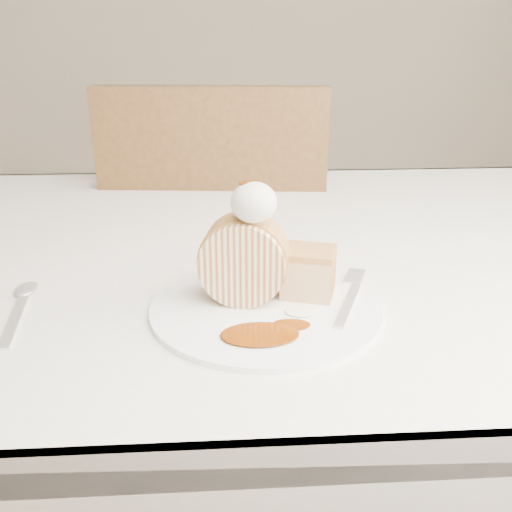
{
  "coord_description": "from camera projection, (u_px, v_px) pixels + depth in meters",
  "views": [
    {
      "loc": [
        -0.04,
        -0.59,
        1.04
      ],
      "look_at": [
        -0.0,
        -0.02,
        0.81
      ],
      "focal_mm": 40.0,
      "sensor_mm": 36.0,
      "label": 1
    }
  ],
  "objects": [
    {
      "name": "chair_far",
      "position": [
        220.0,
        265.0,
        1.31
      ],
      "size": [
        0.49,
        0.49,
        0.94
      ],
      "rotation": [
        0.0,
        0.0,
        3.05
      ],
      "color": "brown",
      "rests_on": "ground"
    },
    {
      "name": "fork",
      "position": [
        348.0,
        305.0,
        0.63
      ],
      "size": [
        0.08,
        0.15,
        0.0
      ],
      "primitive_type": "cube",
      "rotation": [
        0.0,
        0.0,
        -0.39
      ],
      "color": "silver",
      "rests_on": "plate"
    },
    {
      "name": "table",
      "position": [
        249.0,
        295.0,
        0.88
      ],
      "size": [
        1.4,
        0.9,
        0.75
      ],
      "color": "white",
      "rests_on": "ground"
    },
    {
      "name": "caramel_pool",
      "position": [
        260.0,
        334.0,
        0.57
      ],
      "size": [
        0.09,
        0.07,
        0.0
      ],
      "primitive_type": null,
      "rotation": [
        0.0,
        0.0,
        -0.3
      ],
      "color": "#652804",
      "rests_on": "plate"
    },
    {
      "name": "plate",
      "position": [
        266.0,
        308.0,
        0.63
      ],
      "size": [
        0.32,
        0.32,
        0.01
      ],
      "primitive_type": "cylinder",
      "rotation": [
        0.0,
        0.0,
        -0.3
      ],
      "color": "white",
      "rests_on": "table"
    },
    {
      "name": "whipped_cream",
      "position": [
        254.0,
        202.0,
        0.59
      ],
      "size": [
        0.05,
        0.05,
        0.04
      ],
      "primitive_type": "ellipsoid",
      "color": "silver",
      "rests_on": "roulade_slice"
    },
    {
      "name": "roulade_slice",
      "position": [
        244.0,
        260.0,
        0.63
      ],
      "size": [
        0.1,
        0.07,
        0.09
      ],
      "primitive_type": "cylinder",
      "rotation": [
        1.57,
        0.0,
        -0.17
      ],
      "color": "beige",
      "rests_on": "plate"
    },
    {
      "name": "cake_chunk",
      "position": [
        309.0,
        275.0,
        0.65
      ],
      "size": [
        0.07,
        0.07,
        0.05
      ],
      "primitive_type": "cube",
      "rotation": [
        0.0,
        0.0,
        -0.3
      ],
      "color": "tan",
      "rests_on": "plate"
    },
    {
      "name": "spoon",
      "position": [
        15.0,
        321.0,
        0.61
      ],
      "size": [
        0.04,
        0.15,
        0.0
      ],
      "primitive_type": "cube",
      "rotation": [
        0.0,
        0.0,
        0.14
      ],
      "color": "silver",
      "rests_on": "table"
    },
    {
      "name": "caramel_drizzle",
      "position": [
        250.0,
        178.0,
        0.59
      ],
      "size": [
        0.02,
        0.02,
        0.01
      ],
      "primitive_type": "ellipsoid",
      "color": "#652804",
      "rests_on": "whipped_cream"
    }
  ]
}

